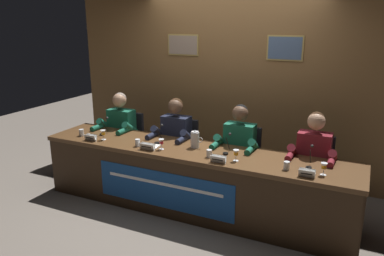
{
  "coord_description": "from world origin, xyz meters",
  "views": [
    {
      "loc": [
        1.77,
        -3.72,
        2.19
      ],
      "look_at": [
        0.0,
        0.0,
        1.0
      ],
      "focal_mm": 35.33,
      "sensor_mm": 36.0,
      "label": 1
    }
  ],
  "objects_px": {
    "juice_glass_far_left": "(103,133)",
    "nameplate_far_right": "(307,173)",
    "conference_table": "(188,171)",
    "panelist_far_right": "(312,159)",
    "juice_glass_center_left": "(161,142)",
    "water_cup_center_right": "(209,154)",
    "chair_center_right": "(242,164)",
    "chair_center_left": "(181,154)",
    "nameplate_center_left": "(147,147)",
    "document_stack_center_left": "(150,146)",
    "microphone_far_right": "(310,160)",
    "chair_far_right": "(313,176)",
    "water_pitcher_central": "(195,140)",
    "panelist_center_left": "(173,139)",
    "water_cup_far_left": "(81,133)",
    "water_cup_center_left": "(138,143)",
    "water_cup_far_right": "(287,166)",
    "juice_glass_center_right": "(236,153)",
    "microphone_center_left": "(159,137)",
    "panelist_center_right": "(237,148)",
    "nameplate_far_left": "(91,137)",
    "microphone_far_left": "(104,129)",
    "nameplate_center_right": "(218,159)",
    "panelist_far_left": "(118,130)",
    "juice_glass_far_right": "(324,167)",
    "chair_far_left": "(128,145)"
  },
  "relations": [
    {
      "from": "juice_glass_far_left",
      "to": "nameplate_far_right",
      "type": "height_order",
      "value": "juice_glass_far_left"
    },
    {
      "from": "conference_table",
      "to": "nameplate_far_right",
      "type": "relative_size",
      "value": 24.74
    },
    {
      "from": "juice_glass_far_left",
      "to": "panelist_far_right",
      "type": "xyz_separation_m",
      "value": [
        2.43,
        0.51,
        -0.12
      ]
    },
    {
      "from": "juice_glass_far_left",
      "to": "juice_glass_center_left",
      "type": "bearing_deg",
      "value": -0.34
    },
    {
      "from": "water_cup_center_right",
      "to": "chair_center_right",
      "type": "bearing_deg",
      "value": 78.64
    },
    {
      "from": "chair_center_left",
      "to": "water_cup_center_right",
      "type": "relative_size",
      "value": 10.66
    },
    {
      "from": "nameplate_center_left",
      "to": "document_stack_center_left",
      "type": "relative_size",
      "value": 0.82
    },
    {
      "from": "microphone_far_right",
      "to": "chair_far_right",
      "type": "bearing_deg",
      "value": 92.1
    },
    {
      "from": "conference_table",
      "to": "microphone_far_right",
      "type": "relative_size",
      "value": 17.33
    },
    {
      "from": "microphone_far_right",
      "to": "water_pitcher_central",
      "type": "height_order",
      "value": "microphone_far_right"
    },
    {
      "from": "chair_center_left",
      "to": "panelist_center_left",
      "type": "bearing_deg",
      "value": -90.0
    },
    {
      "from": "water_cup_far_left",
      "to": "chair_center_left",
      "type": "bearing_deg",
      "value": 33.16
    },
    {
      "from": "water_cup_center_left",
      "to": "water_cup_far_right",
      "type": "distance_m",
      "value": 1.74
    },
    {
      "from": "juice_glass_far_left",
      "to": "juice_glass_center_right",
      "type": "bearing_deg",
      "value": 0.36
    },
    {
      "from": "water_cup_far_left",
      "to": "microphone_far_right",
      "type": "xyz_separation_m",
      "value": [
        2.81,
        0.14,
        0.04
      ]
    },
    {
      "from": "chair_center_right",
      "to": "document_stack_center_left",
      "type": "xyz_separation_m",
      "value": [
        -0.91,
        -0.69,
        0.32
      ]
    },
    {
      "from": "microphone_center_left",
      "to": "document_stack_center_left",
      "type": "bearing_deg",
      "value": -97.68
    },
    {
      "from": "water_cup_center_right",
      "to": "panelist_far_right",
      "type": "distance_m",
      "value": 1.14
    },
    {
      "from": "microphone_center_left",
      "to": "nameplate_far_right",
      "type": "height_order",
      "value": "microphone_center_left"
    },
    {
      "from": "chair_center_left",
      "to": "panelist_center_right",
      "type": "height_order",
      "value": "panelist_center_right"
    },
    {
      "from": "panelist_center_right",
      "to": "chair_far_right",
      "type": "xyz_separation_m",
      "value": [
        0.86,
        0.2,
        -0.28
      ]
    },
    {
      "from": "nameplate_far_left",
      "to": "conference_table",
      "type": "bearing_deg",
      "value": 6.69
    },
    {
      "from": "microphone_far_left",
      "to": "panelist_center_right",
      "type": "relative_size",
      "value": 0.18
    },
    {
      "from": "chair_center_right",
      "to": "water_pitcher_central",
      "type": "relative_size",
      "value": 4.32
    },
    {
      "from": "chair_far_right",
      "to": "panelist_far_right",
      "type": "bearing_deg",
      "value": -90.0
    },
    {
      "from": "conference_table",
      "to": "water_cup_far_left",
      "type": "relative_size",
      "value": 44.09
    },
    {
      "from": "water_cup_center_left",
      "to": "microphone_far_right",
      "type": "height_order",
      "value": "microphone_far_right"
    },
    {
      "from": "nameplate_center_right",
      "to": "panelist_center_left",
      "type": "bearing_deg",
      "value": 143.83
    },
    {
      "from": "conference_table",
      "to": "panelist_far_left",
      "type": "distance_m",
      "value": 1.38
    },
    {
      "from": "chair_far_right",
      "to": "juice_glass_far_right",
      "type": "bearing_deg",
      "value": -76.18
    },
    {
      "from": "microphone_center_left",
      "to": "water_cup_far_right",
      "type": "distance_m",
      "value": 1.59
    },
    {
      "from": "chair_center_right",
      "to": "juice_glass_center_right",
      "type": "relative_size",
      "value": 7.31
    },
    {
      "from": "panelist_far_left",
      "to": "water_cup_far_right",
      "type": "bearing_deg",
      "value": -12.05
    },
    {
      "from": "water_cup_center_right",
      "to": "water_pitcher_central",
      "type": "distance_m",
      "value": 0.37
    },
    {
      "from": "chair_center_right",
      "to": "chair_far_right",
      "type": "distance_m",
      "value": 0.86
    },
    {
      "from": "panelist_far_left",
      "to": "nameplate_center_left",
      "type": "relative_size",
      "value": 6.62
    },
    {
      "from": "microphone_far_right",
      "to": "water_pitcher_central",
      "type": "distance_m",
      "value": 1.31
    },
    {
      "from": "water_cup_far_left",
      "to": "nameplate_center_right",
      "type": "xyz_separation_m",
      "value": [
        1.94,
        -0.13,
        0.0
      ]
    },
    {
      "from": "water_cup_far_left",
      "to": "water_cup_far_right",
      "type": "height_order",
      "value": "same"
    },
    {
      "from": "chair_center_right",
      "to": "water_pitcher_central",
      "type": "height_order",
      "value": "water_pitcher_central"
    },
    {
      "from": "juice_glass_far_left",
      "to": "chair_far_right",
      "type": "xyz_separation_m",
      "value": [
        2.43,
        0.71,
        -0.4
      ]
    },
    {
      "from": "water_cup_center_right",
      "to": "panelist_far_right",
      "type": "relative_size",
      "value": 0.07
    },
    {
      "from": "chair_far_left",
      "to": "water_cup_far_right",
      "type": "relative_size",
      "value": 10.66
    },
    {
      "from": "conference_table",
      "to": "chair_far_left",
      "type": "relative_size",
      "value": 4.13
    },
    {
      "from": "nameplate_center_left",
      "to": "microphone_center_left",
      "type": "bearing_deg",
      "value": 92.05
    },
    {
      "from": "juice_glass_far_left",
      "to": "chair_center_left",
      "type": "distance_m",
      "value": 1.08
    },
    {
      "from": "chair_far_right",
      "to": "microphone_far_right",
      "type": "xyz_separation_m",
      "value": [
        0.02,
        -0.55,
        0.39
      ]
    },
    {
      "from": "conference_table",
      "to": "chair_center_left",
      "type": "bearing_deg",
      "value": 122.86
    },
    {
      "from": "panelist_far_left",
      "to": "panelist_center_left",
      "type": "height_order",
      "value": "same"
    },
    {
      "from": "chair_far_left",
      "to": "juice_glass_far_left",
      "type": "bearing_deg",
      "value": -77.77
    }
  ]
}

